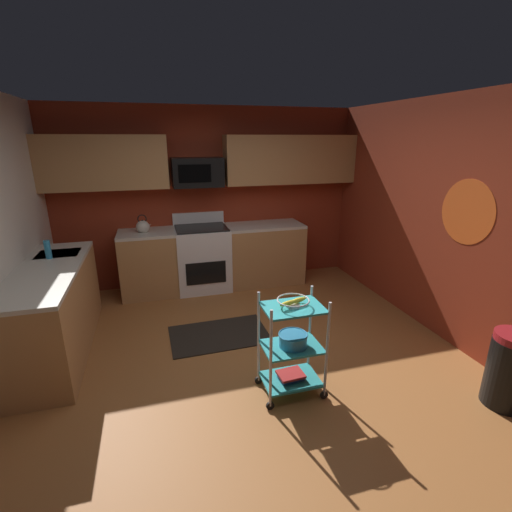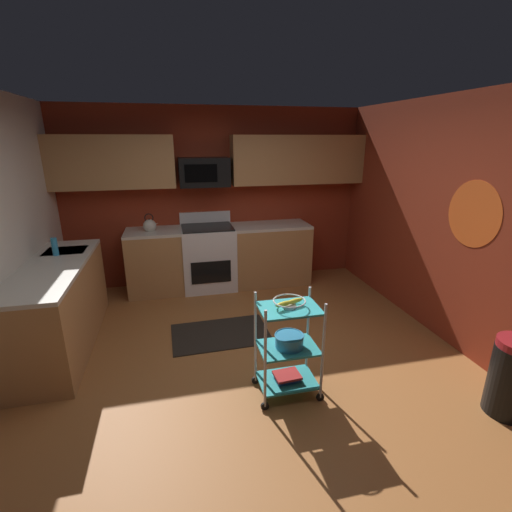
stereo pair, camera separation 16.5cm
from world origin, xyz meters
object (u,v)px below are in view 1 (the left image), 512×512
Objects in this scene: oven_range at (203,257)px; kettle at (143,227)px; fruit_bowl at (293,301)px; mixing_bowl_large at (293,339)px; trash_can at (510,370)px; microwave at (198,172)px; dish_soap_bottle at (48,250)px; book_stack at (291,376)px; rolling_cart at (292,347)px.

kettle reaches higher than oven_range.
fruit_bowl is 0.36m from mixing_bowl_large.
oven_range is 1.67× the size of trash_can.
microwave reaches higher than dish_soap_bottle.
dish_soap_bottle reaches higher than mixing_bowl_large.
fruit_bowl is 0.41× the size of trash_can.
microwave is 2.15m from dish_soap_bottle.
fruit_bowl reaches higher than book_stack.
microwave reaches higher than mixing_bowl_large.
rolling_cart is 1.39× the size of trash_can.
oven_range is 1.57× the size of microwave.
dish_soap_bottle is at bearing 149.21° from trash_can.
microwave is 0.77× the size of rolling_cart.
trash_can is (1.68, -0.64, -0.55)m from fruit_bowl.
dish_soap_bottle is (-0.96, -0.93, 0.02)m from kettle.
dish_soap_bottle is at bearing -149.51° from microwave.
trash_can is (2.09, -3.33, -1.37)m from microwave.
kettle reaches higher than dish_soap_bottle.
fruit_bowl is 2.73m from dish_soap_bottle.
oven_range is 2.61m from rolling_cart.
fruit_bowl reaches higher than mixing_bowl_large.
kettle is at bearing 131.84° from trash_can.
trash_can is at bearing -48.16° from kettle.
microwave reaches higher than rolling_cart.
trash_can is at bearing -20.99° from rolling_cart.
microwave is 2.96× the size of book_stack.
oven_range is at bearing 122.90° from trash_can.
kettle is at bearing 43.93° from dish_soap_bottle.
fruit_bowl is at bearing 116.57° from book_stack.
dish_soap_bottle is at bearing -152.11° from oven_range.
rolling_cart is 2.78m from dish_soap_bottle.
microwave reaches higher than kettle.
book_stack is at bearing -81.37° from microwave.
mixing_bowl_large is (0.42, -2.69, -1.18)m from microwave.
fruit_bowl is 1.08× the size of mixing_bowl_large.
rolling_cart is at bearing -64.95° from kettle.
trash_can is (1.68, -0.64, -0.12)m from rolling_cart.
fruit_bowl is at bearing -81.04° from oven_range.
microwave is 3.50× the size of dish_soap_bottle.
book_stack is at bearing -81.04° from oven_range.
dish_soap_bottle is 0.30× the size of trash_can.
mixing_bowl_large is 0.95× the size of kettle.
trash_can is (1.67, -0.64, -0.19)m from mixing_bowl_large.
trash_can is at bearing -57.10° from oven_range.
kettle is (-1.21, 2.58, 0.84)m from book_stack.
microwave is at bearing 98.83° from mixing_bowl_large.
rolling_cart is 3.36× the size of fruit_bowl.
dish_soap_bottle is at bearing 142.76° from fruit_bowl.
fruit_bowl is at bearing -64.95° from kettle.
trash_can is (2.09, -3.23, -0.15)m from oven_range.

